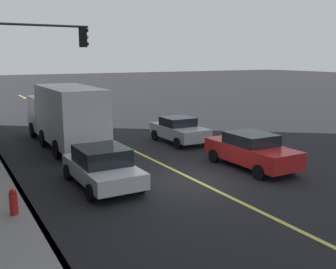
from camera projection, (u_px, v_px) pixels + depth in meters
ground at (194, 180)px, 15.28m from camera, size 200.00×200.00×0.00m
curb_edge at (29, 208)px, 12.28m from camera, size 80.00×0.16×0.15m
lane_stripe_center at (194, 180)px, 15.28m from camera, size 80.00×0.16×0.01m
car_silver at (179, 130)px, 21.86m from camera, size 3.82×1.93×1.41m
car_red at (251, 150)px, 16.88m from camera, size 4.44×1.95×1.50m
car_white at (102, 166)px, 14.50m from camera, size 4.17×2.03×1.46m
truck_white at (65, 115)px, 20.76m from camera, size 8.30×2.45×3.23m
traffic_light_mast at (28, 66)px, 16.83m from camera, size 0.28×4.39×6.33m
fire_hydrant at (14, 204)px, 11.50m from camera, size 0.24×0.24×0.94m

